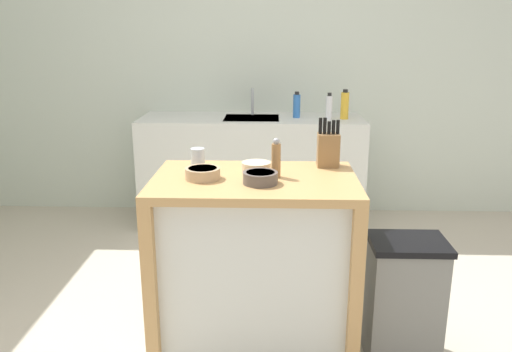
# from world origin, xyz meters

# --- Properties ---
(ground_plane) EXTENTS (6.31, 6.31, 0.00)m
(ground_plane) POSITION_xyz_m (0.00, 0.00, 0.00)
(ground_plane) COLOR #BCB29E
(ground_plane) RESTS_ON ground
(wall_back) EXTENTS (5.31, 0.10, 2.60)m
(wall_back) POSITION_xyz_m (0.00, 2.21, 1.30)
(wall_back) COLOR silver
(wall_back) RESTS_ON ground
(kitchen_island) EXTENTS (0.98, 0.64, 0.90)m
(kitchen_island) POSITION_xyz_m (0.01, 0.07, 0.51)
(kitchen_island) COLOR tan
(kitchen_island) RESTS_ON ground
(knife_block) EXTENTS (0.11, 0.09, 0.25)m
(knife_block) POSITION_xyz_m (0.38, 0.29, 1.00)
(knife_block) COLOR olive
(knife_block) RESTS_ON kitchen_island
(bowl_ceramic_wide) EXTENTS (0.16, 0.16, 0.05)m
(bowl_ceramic_wide) POSITION_xyz_m (0.04, -0.03, 0.93)
(bowl_ceramic_wide) COLOR #564C47
(bowl_ceramic_wide) RESTS_ON kitchen_island
(bowl_stoneware_deep) EXTENTS (0.14, 0.14, 0.05)m
(bowl_stoneware_deep) POSITION_xyz_m (0.02, 0.16, 0.93)
(bowl_stoneware_deep) COLOR beige
(bowl_stoneware_deep) RESTS_ON kitchen_island
(bowl_ceramic_small) EXTENTS (0.17, 0.17, 0.05)m
(bowl_ceramic_small) POSITION_xyz_m (-0.23, 0.04, 0.93)
(bowl_ceramic_small) COLOR tan
(bowl_ceramic_small) RESTS_ON kitchen_island
(drinking_cup) EXTENTS (0.07, 0.07, 0.11)m
(drinking_cup) POSITION_xyz_m (-0.28, 0.19, 0.96)
(drinking_cup) COLOR silver
(drinking_cup) RESTS_ON kitchen_island
(pepper_grinder) EXTENTS (0.04, 0.04, 0.19)m
(pepper_grinder) POSITION_xyz_m (0.11, 0.08, 0.99)
(pepper_grinder) COLOR #9E7042
(pepper_grinder) RESTS_ON kitchen_island
(trash_bin) EXTENTS (0.36, 0.28, 0.63)m
(trash_bin) POSITION_xyz_m (0.74, -0.02, 0.32)
(trash_bin) COLOR slate
(trash_bin) RESTS_ON ground
(sink_counter) EXTENTS (1.81, 0.60, 0.90)m
(sink_counter) POSITION_xyz_m (-0.08, 1.86, 0.45)
(sink_counter) COLOR silver
(sink_counter) RESTS_ON ground
(sink_faucet) EXTENTS (0.02, 0.02, 0.22)m
(sink_faucet) POSITION_xyz_m (-0.08, 2.00, 1.01)
(sink_faucet) COLOR #B7BCC1
(sink_faucet) RESTS_ON sink_counter
(bottle_hand_soap) EXTENTS (0.06, 0.06, 0.23)m
(bottle_hand_soap) POSITION_xyz_m (0.66, 1.80, 1.01)
(bottle_hand_soap) COLOR yellow
(bottle_hand_soap) RESTS_ON sink_counter
(bottle_dish_soap) EXTENTS (0.06, 0.06, 0.21)m
(bottle_dish_soap) POSITION_xyz_m (0.29, 1.86, 0.99)
(bottle_dish_soap) COLOR blue
(bottle_dish_soap) RESTS_ON sink_counter
(bottle_spray_cleaner) EXTENTS (0.05, 0.05, 0.21)m
(bottle_spray_cleaner) POSITION_xyz_m (0.54, 1.77, 0.99)
(bottle_spray_cleaner) COLOR white
(bottle_spray_cleaner) RESTS_ON sink_counter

